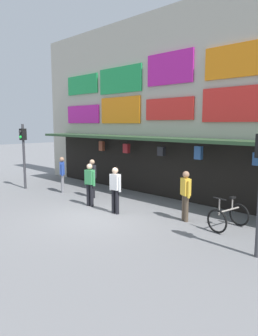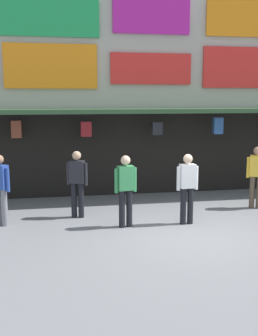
{
  "view_description": "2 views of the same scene",
  "coord_description": "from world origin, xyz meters",
  "px_view_note": "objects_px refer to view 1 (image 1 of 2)",
  "views": [
    {
      "loc": [
        8.1,
        -6.74,
        3.21
      ],
      "look_at": [
        -0.16,
        1.72,
        1.53
      ],
      "focal_mm": 33.31,
      "sensor_mm": 36.0,
      "label": 1
    },
    {
      "loc": [
        -2.86,
        -8.32,
        2.97
      ],
      "look_at": [
        -0.96,
        2.34,
        1.11
      ],
      "focal_mm": 43.82,
      "sensor_mm": 36.0,
      "label": 2
    }
  ],
  "objects_px": {
    "pedestrian_in_purple": "(92,176)",
    "pedestrian_in_red": "(115,188)",
    "traffic_light_near": "(23,146)",
    "pedestrian_in_green": "(186,193)",
    "pedestrian_in_black": "(62,173)",
    "pedestrian_in_blue": "(90,182)",
    "bicycle_parked": "(228,217)"
  },
  "relations": [
    {
      "from": "pedestrian_in_green",
      "to": "pedestrian_in_purple",
      "type": "bearing_deg",
      "value": -179.59
    },
    {
      "from": "pedestrian_in_black",
      "to": "traffic_light_near",
      "type": "bearing_deg",
      "value": -159.71
    },
    {
      "from": "pedestrian_in_purple",
      "to": "pedestrian_in_blue",
      "type": "height_order",
      "value": "same"
    },
    {
      "from": "pedestrian_in_purple",
      "to": "pedestrian_in_red",
      "type": "distance_m",
      "value": 2.71
    },
    {
      "from": "traffic_light_near",
      "to": "pedestrian_in_purple",
      "type": "distance_m",
      "value": 4.26
    },
    {
      "from": "pedestrian_in_purple",
      "to": "pedestrian_in_green",
      "type": "distance_m",
      "value": 4.8
    },
    {
      "from": "pedestrian_in_red",
      "to": "pedestrian_in_black",
      "type": "relative_size",
      "value": 1.0
    },
    {
      "from": "traffic_light_near",
      "to": "pedestrian_in_red",
      "type": "height_order",
      "value": "traffic_light_near"
    },
    {
      "from": "pedestrian_in_red",
      "to": "pedestrian_in_blue",
      "type": "relative_size",
      "value": 1.0
    },
    {
      "from": "traffic_light_near",
      "to": "pedestrian_in_black",
      "type": "height_order",
      "value": "traffic_light_near"
    },
    {
      "from": "traffic_light_near",
      "to": "bicycle_parked",
      "type": "relative_size",
      "value": 2.54
    },
    {
      "from": "traffic_light_near",
      "to": "pedestrian_in_green",
      "type": "height_order",
      "value": "traffic_light_near"
    },
    {
      "from": "bicycle_parked",
      "to": "pedestrian_in_green",
      "type": "bearing_deg",
      "value": -171.2
    },
    {
      "from": "bicycle_parked",
      "to": "pedestrian_in_purple",
      "type": "distance_m",
      "value": 6.26
    },
    {
      "from": "bicycle_parked",
      "to": "pedestrian_in_red",
      "type": "height_order",
      "value": "pedestrian_in_red"
    },
    {
      "from": "bicycle_parked",
      "to": "pedestrian_in_black",
      "type": "relative_size",
      "value": 0.75
    },
    {
      "from": "pedestrian_in_purple",
      "to": "pedestrian_in_black",
      "type": "distance_m",
      "value": 1.83
    },
    {
      "from": "pedestrian_in_green",
      "to": "pedestrian_in_blue",
      "type": "bearing_deg",
      "value": -164.84
    },
    {
      "from": "pedestrian_in_purple",
      "to": "pedestrian_in_black",
      "type": "height_order",
      "value": "same"
    },
    {
      "from": "pedestrian_in_red",
      "to": "pedestrian_in_green",
      "type": "relative_size",
      "value": 1.0
    },
    {
      "from": "pedestrian_in_red",
      "to": "pedestrian_in_blue",
      "type": "height_order",
      "value": "same"
    },
    {
      "from": "traffic_light_near",
      "to": "pedestrian_in_black",
      "type": "relative_size",
      "value": 1.9
    },
    {
      "from": "pedestrian_in_green",
      "to": "pedestrian_in_blue",
      "type": "xyz_separation_m",
      "value": [
        -3.75,
        -1.02,
        0.0
      ]
    },
    {
      "from": "pedestrian_in_black",
      "to": "pedestrian_in_red",
      "type": "bearing_deg",
      "value": -8.58
    },
    {
      "from": "traffic_light_near",
      "to": "pedestrian_in_green",
      "type": "xyz_separation_m",
      "value": [
        8.73,
        1.17,
        -1.19
      ]
    },
    {
      "from": "bicycle_parked",
      "to": "pedestrian_in_green",
      "type": "height_order",
      "value": "pedestrian_in_green"
    },
    {
      "from": "pedestrian_in_purple",
      "to": "pedestrian_in_red",
      "type": "bearing_deg",
      "value": -21.65
    },
    {
      "from": "pedestrian_in_purple",
      "to": "pedestrian_in_blue",
      "type": "bearing_deg",
      "value": -42.97
    },
    {
      "from": "pedestrian_in_black",
      "to": "pedestrian_in_blue",
      "type": "xyz_separation_m",
      "value": [
        2.85,
        -0.63,
        0.0
      ]
    },
    {
      "from": "traffic_light_near",
      "to": "bicycle_parked",
      "type": "bearing_deg",
      "value": 7.81
    },
    {
      "from": "pedestrian_in_purple",
      "to": "pedestrian_in_blue",
      "type": "xyz_separation_m",
      "value": [
        1.05,
        -0.98,
        0.0
      ]
    },
    {
      "from": "pedestrian_in_red",
      "to": "pedestrian_in_black",
      "type": "distance_m",
      "value": 4.37
    }
  ]
}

